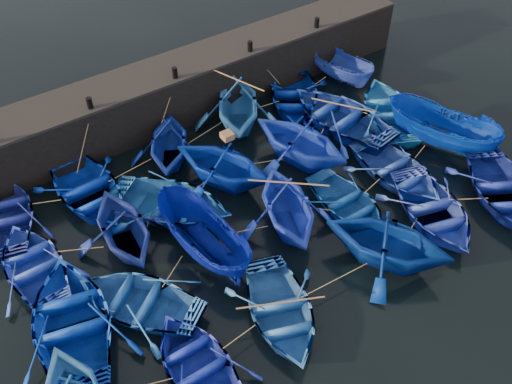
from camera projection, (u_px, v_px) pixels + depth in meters
ground at (303, 254)px, 21.58m from camera, size 120.00×120.00×0.00m
quay_wall at (169, 93)px, 26.85m from camera, size 26.00×2.50×2.50m
quay_top at (166, 69)px, 25.93m from camera, size 26.00×2.50×0.12m
bollard_1 at (90, 103)px, 23.59m from camera, size 0.24×0.24×0.50m
bollard_2 at (175, 73)px, 25.18m from camera, size 0.24×0.24×0.50m
bollard_3 at (250, 46)px, 26.77m from camera, size 0.24×0.24×0.50m
bollard_4 at (317, 23)px, 28.36m from camera, size 0.24×0.24×0.50m
boat_0 at (7, 215)px, 22.37m from camera, size 4.30×5.25×0.95m
boat_1 at (88, 191)px, 23.26m from camera, size 3.85×5.22×1.05m
boat_2 at (168, 142)px, 24.61m from camera, size 5.07×5.25×2.12m
boat_3 at (237, 103)px, 26.28m from camera, size 6.02×6.24×2.52m
boat_4 at (294, 96)px, 27.98m from camera, size 5.71×6.02×1.02m
boat_5 at (340, 67)px, 29.25m from camera, size 2.14×4.36×1.62m
boat_6 at (34, 264)px, 20.68m from camera, size 3.16×4.39×0.91m
boat_7 at (123, 226)px, 21.08m from camera, size 4.06×4.59×2.25m
boat_8 at (171, 204)px, 22.73m from camera, size 6.10×6.34×1.07m
boat_9 at (222, 163)px, 23.51m from camera, size 5.42×5.68×2.33m
boat_10 at (301, 139)px, 24.48m from camera, size 5.27×5.69×2.46m
boat_11 at (341, 116)px, 26.71m from camera, size 4.99×6.28×1.17m
boat_12 at (390, 111)px, 27.10m from camera, size 5.45×6.11×1.05m
boat_13 at (72, 321)px, 18.86m from camera, size 5.02×6.20×1.13m
boat_14 at (139, 300)px, 19.54m from camera, size 5.41×5.70×0.96m
boat_15 at (203, 238)px, 20.91m from camera, size 2.41×5.05×1.88m
boat_16 at (287, 205)px, 21.78m from camera, size 5.05×5.44×2.34m
boat_17 at (348, 203)px, 22.89m from camera, size 3.03×4.18×0.86m
boat_18 at (397, 170)px, 24.18m from camera, size 3.45×4.77×0.98m
boat_19 at (441, 130)px, 25.28m from camera, size 4.04×5.50×2.00m
boat_21 at (199, 365)px, 17.88m from camera, size 3.06×4.28×0.89m
boat_22 at (280, 311)px, 19.24m from camera, size 4.54×5.35×0.94m
boat_23 at (389, 240)px, 20.46m from camera, size 5.93×6.12×2.47m
boat_24 at (433, 210)px, 22.54m from camera, size 4.65×5.60×1.00m
boat_25 at (503, 190)px, 23.30m from camera, size 5.66×6.24×1.06m
wooden_crate at (227, 136)px, 22.71m from camera, size 0.44×0.46×0.27m
mooring_ropes at (234, 165)px, 23.86m from camera, size 17.38×11.75×2.10m
loose_oars at (288, 157)px, 22.87m from camera, size 10.88×11.89×1.63m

